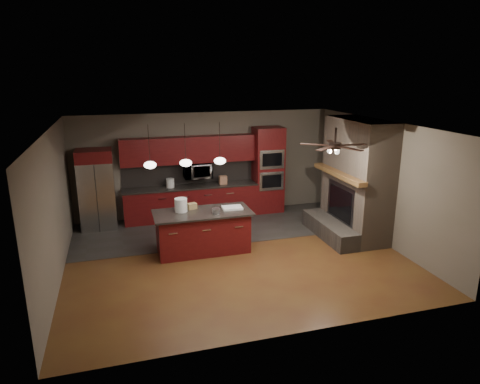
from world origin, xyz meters
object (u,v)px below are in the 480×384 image
object	(u,v)px
paint_tray	(232,208)
counter_box	(223,180)
paint_can	(216,211)
cardboard_box	(192,206)
microwave	(197,170)
oven_tower	(268,170)
counter_bucket	(170,183)
refrigerator	(97,190)
white_bucket	(181,205)
kitchen_island	(203,231)

from	to	relation	value
paint_tray	counter_box	world-z (taller)	counter_box
paint_can	cardboard_box	size ratio (longest dim) A/B	0.84
microwave	paint_tray	xyz separation A→B (m)	(0.33, -2.29, -0.36)
oven_tower	counter_bucket	distance (m)	2.72
microwave	refrigerator	size ratio (longest dim) A/B	0.36
white_bucket	paint_tray	xyz separation A→B (m)	(1.12, -0.12, -0.12)
refrigerator	oven_tower	bearing A→B (deg)	0.93
paint_can	counter_bucket	distance (m)	2.54
paint_can	counter_bucket	size ratio (longest dim) A/B	0.70
white_bucket	cardboard_box	size ratio (longest dim) A/B	1.47
cardboard_box	counter_bucket	bearing A→B (deg)	78.84
oven_tower	refrigerator	size ratio (longest dim) A/B	1.18
cardboard_box	counter_bucket	size ratio (longest dim) A/B	0.83
paint_tray	cardboard_box	size ratio (longest dim) A/B	2.19
oven_tower	paint_can	size ratio (longest dim) A/B	14.22
refrigerator	kitchen_island	distance (m)	3.17
counter_box	white_bucket	bearing A→B (deg)	-124.86
refrigerator	kitchen_island	world-z (taller)	refrigerator
refrigerator	paint_can	xyz separation A→B (m)	(2.49, -2.37, -0.03)
white_bucket	counter_bucket	distance (m)	2.12
white_bucket	counter_bucket	world-z (taller)	white_bucket
kitchen_island	paint_tray	distance (m)	0.83
counter_bucket	paint_can	bearing A→B (deg)	-74.87
refrigerator	white_bucket	xyz separation A→B (m)	(1.79, -2.04, 0.06)
paint_tray	cardboard_box	bearing A→B (deg)	167.60
oven_tower	counter_box	size ratio (longest dim) A/B	10.57
counter_bucket	kitchen_island	bearing A→B (deg)	-80.00
paint_can	oven_tower	bearing A→B (deg)	49.93
white_bucket	paint_tray	size ratio (longest dim) A/B	0.67
kitchen_island	paint_tray	size ratio (longest dim) A/B	4.85
microwave	refrigerator	distance (m)	2.59
kitchen_island	paint_tray	bearing A→B (deg)	2.33
oven_tower	microwave	size ratio (longest dim) A/B	3.25
microwave	refrigerator	xyz separation A→B (m)	(-2.57, -0.13, -0.29)
microwave	paint_can	bearing A→B (deg)	-91.83
paint_can	counter_bucket	world-z (taller)	counter_bucket
kitchen_island	counter_bucket	xyz separation A→B (m)	(-0.40, 2.27, 0.55)
refrigerator	paint_tray	xyz separation A→B (m)	(2.91, -2.16, -0.07)
refrigerator	paint_can	bearing A→B (deg)	-43.53
paint_tray	counter_bucket	world-z (taller)	counter_bucket
white_bucket	counter_bucket	bearing A→B (deg)	88.95
kitchen_island	oven_tower	bearing A→B (deg)	44.21
cardboard_box	counter_box	world-z (taller)	counter_box
oven_tower	counter_bucket	world-z (taller)	oven_tower
refrigerator	paint_tray	world-z (taller)	refrigerator
paint_can	counter_box	distance (m)	2.52
refrigerator	counter_bucket	size ratio (longest dim) A/B	8.44
paint_can	counter_bucket	xyz separation A→B (m)	(-0.66, 2.45, 0.04)
paint_tray	counter_box	xyz separation A→B (m)	(0.34, 2.19, 0.07)
microwave	cardboard_box	distance (m)	2.14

